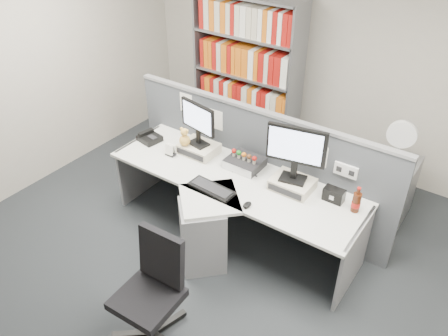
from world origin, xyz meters
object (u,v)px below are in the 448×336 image
Objects in this scene: shelving_unit at (247,77)px; filing_cabinet at (388,190)px; mouse at (247,205)px; desktop_pc at (245,163)px; desk at (221,210)px; cola_bottle at (356,202)px; desk_fan at (401,137)px; monitor_right at (296,150)px; office_chair at (153,288)px; monitor_left at (198,121)px; desk_calendar at (170,151)px; speaker at (334,195)px; desk_phone at (149,138)px; keyboard at (212,188)px.

filing_cabinet is at bearing -12.07° from shelving_unit.
mouse is at bearing -119.79° from filing_cabinet.
desktop_pc is at bearing -141.47° from filing_cabinet.
cola_bottle is (1.15, 0.40, 0.36)m from desk.
desk is 5.34× the size of desk_fan.
monitor_right is 0.27× the size of shelving_unit.
office_chair is at bearing -81.97° from desk.
monitor_left is 1.08m from mouse.
office_chair reaches higher than mouse.
office_chair is at bearing -54.83° from desk_calendar.
monitor_left is 2.50× the size of speaker.
speaker is at bearing 63.65° from office_chair.
desk_fan is 2.78m from office_chair.
desk_phone is at bearing -176.57° from cola_bottle.
keyboard is at bearing -42.23° from monitor_left.
desk_phone is 2.09m from speaker.
filing_cabinet is at bearing 30.12° from monitor_left.
desk_fan is at bearing -12.08° from shelving_unit.
keyboard is at bearing -66.21° from shelving_unit.
keyboard is (-0.60, -0.45, -0.41)m from monitor_right.
desk_calendar is 1.69m from shelving_unit.
desktop_pc is (-0.56, 0.05, -0.38)m from monitor_right.
keyboard is 1.85× the size of cola_bottle.
desk_calendar reaches higher than desktop_pc.
monitor_left is 0.44m from desk_calendar.
desk_calendar is (0.38, -0.09, 0.02)m from desk_phone.
keyboard is (-0.04, -0.50, -0.03)m from desktop_pc.
desk_phone is (-1.15, 0.27, 0.30)m from desk.
shelving_unit reaches higher than filing_cabinet.
desk is 7.52× the size of desktop_pc.
filing_cabinet is at bearing 49.43° from keyboard.
speaker is at bearing 4.62° from desk_phone.
desk is 0.29m from keyboard.
desk_phone is at bearing 166.42° from desk_calendar.
desk is 1.92m from desk_fan.
keyboard is 2.50× the size of speaker.
keyboard is at bearing -158.69° from cola_bottle.
monitor_left is 0.96× the size of desk_fan.
keyboard is at bearing -153.18° from speaker.
desk_fan is (1.96, 1.22, 0.23)m from desk_calendar.
keyboard is at bearing -130.57° from filing_cabinet.
keyboard is 3.62× the size of desk_calendar.
desk is 4.73× the size of monitor_right.
desktop_pc reaches higher than desk.
desk_phone is 1.93m from office_chair.
office_chair reaches higher than speaker.
desk_phone is at bearing 162.97° from keyboard.
speaker is (2.09, 0.17, 0.03)m from desk_phone.
mouse is at bearing -112.86° from monitor_right.
desktop_pc is 1.60m from office_chair.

